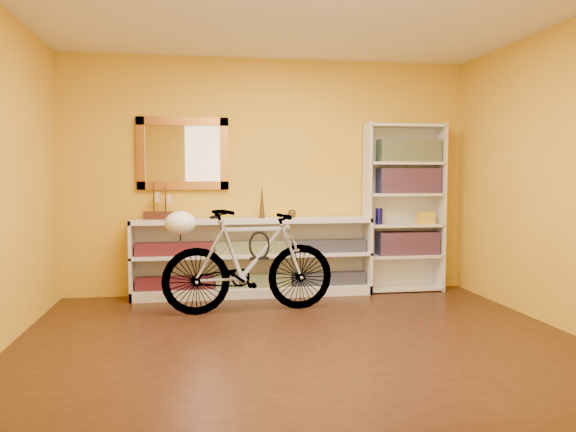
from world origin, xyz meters
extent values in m
cube|color=black|center=(0.00, 0.00, -0.01)|extent=(4.50, 4.00, 0.01)
cube|color=silver|center=(0.00, 0.00, 2.60)|extent=(4.50, 4.00, 0.01)
cube|color=gold|center=(0.00, 2.00, 1.30)|extent=(4.50, 0.01, 2.60)
cube|color=gold|center=(2.25, 0.00, 1.30)|extent=(0.01, 4.00, 2.60)
cube|color=brown|center=(-0.95, 1.97, 1.55)|extent=(0.98, 0.06, 0.78)
cube|color=silver|center=(0.90, 1.99, 0.25)|extent=(0.09, 0.02, 0.09)
cube|color=black|center=(-0.21, 1.79, 0.17)|extent=(2.50, 0.13, 0.14)
cube|color=navy|center=(-0.21, 1.79, 0.54)|extent=(2.50, 0.13, 0.14)
imported|color=black|center=(-0.62, 1.81, 0.85)|extent=(0.00, 0.00, 0.00)
cone|color=#50371B|center=(-0.11, 1.81, 1.03)|extent=(0.06, 0.06, 0.37)
sphere|color=#50371B|center=(0.22, 1.81, 0.90)|extent=(0.09, 0.09, 0.09)
cube|color=maroon|center=(1.56, 1.84, 0.55)|extent=(0.70, 0.22, 0.26)
cube|color=maroon|center=(1.56, 1.84, 1.25)|extent=(0.70, 0.22, 0.28)
cube|color=navy|center=(1.56, 1.84, 1.59)|extent=(0.70, 0.22, 0.25)
cylinder|color=#18169C|center=(1.21, 1.82, 0.86)|extent=(0.08, 0.08, 0.18)
cube|color=maroon|center=(1.31, 1.87, 1.55)|extent=(0.14, 0.14, 0.17)
cube|color=yellow|center=(1.76, 1.80, 0.83)|extent=(0.18, 0.12, 0.14)
imported|color=silver|center=(-0.32, 1.08, 0.50)|extent=(0.59, 1.72, 0.99)
ellipsoid|color=white|center=(-0.96, 1.02, 0.87)|extent=(0.29, 0.28, 0.22)
torus|color=black|center=(-0.22, 1.09, 0.65)|extent=(0.20, 0.02, 0.20)
camera|label=1|loc=(-0.79, -4.29, 1.30)|focal=35.36mm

